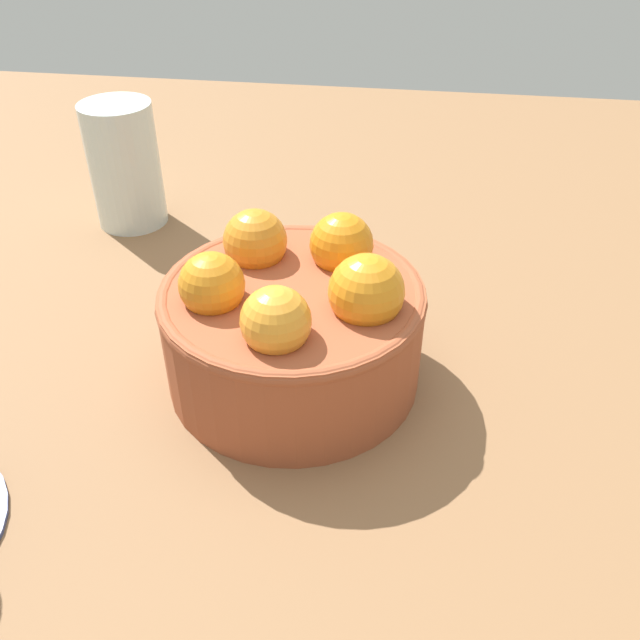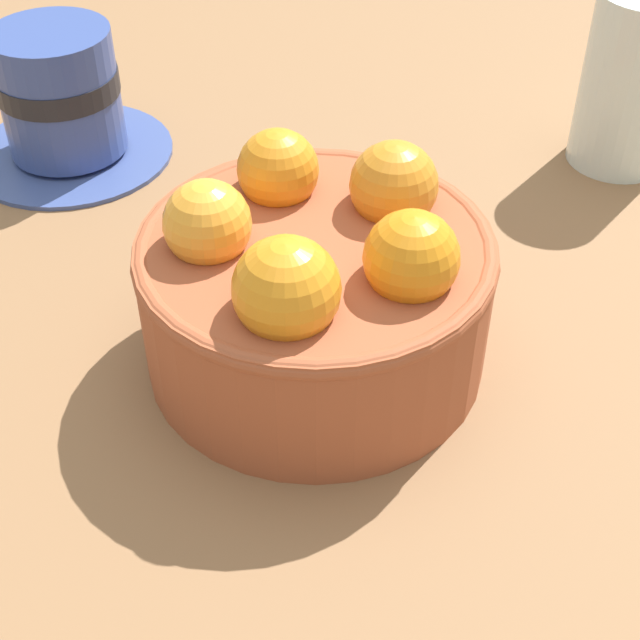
% 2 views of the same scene
% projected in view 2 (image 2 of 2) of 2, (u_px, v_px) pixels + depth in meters
% --- Properties ---
extents(ground_plane, '(1.25, 1.19, 0.03)m').
position_uv_depth(ground_plane, '(308.00, 377.00, 0.48)').
color(ground_plane, brown).
extents(terracotta_bowl, '(0.17, 0.17, 0.10)m').
position_uv_depth(terracotta_bowl, '(308.00, 286.00, 0.44)').
color(terracotta_bowl, '#9E4C2D').
rests_on(terracotta_bowl, ground_plane).
extents(coffee_cup, '(0.13, 0.13, 0.09)m').
position_uv_depth(coffee_cup, '(55.00, 100.00, 0.59)').
color(coffee_cup, '#3C4E8B').
rests_on(coffee_cup, ground_plane).
extents(water_glass, '(0.06, 0.06, 0.11)m').
position_uv_depth(water_glass, '(626.00, 81.00, 0.58)').
color(water_glass, silver).
rests_on(water_glass, ground_plane).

